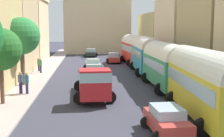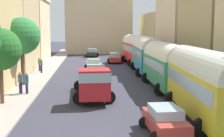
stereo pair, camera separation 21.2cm
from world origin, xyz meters
The scene contains 24 objects.
ground_plane centered at (0.00, 27.00, 0.00)m, with size 154.00×154.00×0.00m, color #343441.
sidewalk_left centered at (-7.25, 27.00, 0.07)m, with size 2.50×70.00×0.14m, color #A0938E.
sidewalk_right centered at (7.25, 27.00, 0.07)m, with size 2.50×70.00×0.14m, color #A7AE98.
building_left_2 centered at (-11.40, 26.54, 5.21)m, with size 6.38×9.95×10.36m.
building_left_3 centered at (-10.81, 37.36, 4.86)m, with size 5.08×10.50×9.68m.
building_right_2 centered at (11.41, 20.87, 5.02)m, with size 6.41×10.25×9.98m.
building_right_3 centered at (11.14, 32.57, 5.70)m, with size 5.81×11.19×11.33m.
building_right_4 centered at (11.19, 45.98, 3.89)m, with size 5.39×14.84×7.77m.
distant_church centered at (0.00, 53.45, 6.13)m, with size 13.20×7.32×17.61m.
parked_bus_0 centered at (4.60, 6.50, 2.23)m, with size 3.59×9.99×4.04m.
parked_bus_1 centered at (4.60, 15.50, 2.18)m, with size 3.32×8.86×3.97m.
parked_bus_2 centered at (4.60, 24.50, 2.34)m, with size 3.48×9.30×4.20m.
parked_bus_3 centered at (4.60, 33.50, 2.33)m, with size 3.40×9.42×4.17m.
cargo_truck_0 centered at (-1.70, 11.83, 1.23)m, with size 3.11×7.47×2.46m.
car_0 centered at (-1.44, 27.20, 0.74)m, with size 2.38×4.42×1.44m.
car_1 centered at (-1.41, 44.90, 0.73)m, with size 2.48×3.81×1.45m.
car_2 centered at (1.69, 4.15, 0.73)m, with size 2.23×3.70×1.43m.
car_3 centered at (1.81, 35.02, 0.75)m, with size 2.33×3.86×1.50m.
pedestrian_0 centered at (-7.33, 13.79, 1.06)m, with size 0.50×0.50×1.86m.
pedestrian_1 centered at (-6.83, 13.65, 1.06)m, with size 0.44×0.44×1.83m.
pedestrian_3 centered at (-7.39, 24.74, 1.03)m, with size 0.46×0.46×1.79m.
pedestrian_4 centered at (-7.83, 26.23, 1.01)m, with size 0.41×0.41×1.75m.
roadside_tree_1 centered at (-7.90, 10.72, 3.79)m, with size 2.86×2.86×5.24m.
roadside_tree_2 centered at (-7.90, 17.51, 4.48)m, with size 3.29×3.29×6.16m.
Camera 1 is at (-2.19, -10.13, 5.26)m, focal length 49.21 mm.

